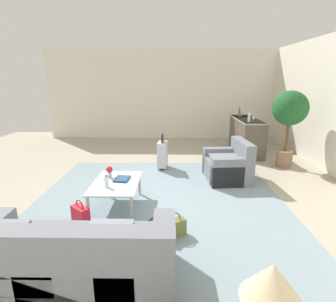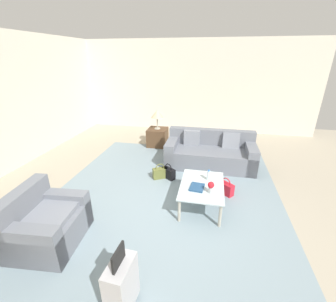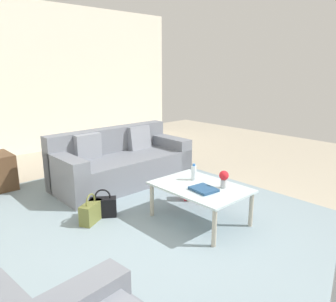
{
  "view_description": "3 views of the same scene",
  "coord_description": "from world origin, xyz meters",
  "px_view_note": "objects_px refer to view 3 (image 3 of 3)",
  "views": [
    {
      "loc": [
        4.43,
        0.43,
        2.1
      ],
      "look_at": [
        0.33,
        0.37,
        0.97
      ],
      "focal_mm": 28.0,
      "sensor_mm": 36.0,
      "label": 1
    },
    {
      "loc": [
        -3.07,
        -0.58,
        2.53
      ],
      "look_at": [
        0.64,
        0.16,
        0.94
      ],
      "focal_mm": 24.0,
      "sensor_mm": 36.0,
      "label": 2
    },
    {
      "loc": [
        -1.98,
        2.21,
        1.78
      ],
      "look_at": [
        0.32,
        0.09,
        0.98
      ],
      "focal_mm": 35.0,
      "sensor_mm": 36.0,
      "label": 3
    }
  ],
  "objects_px": {
    "water_bottle": "(194,173)",
    "handbag_olive": "(91,212)",
    "couch": "(120,164)",
    "handbag_black": "(103,207)",
    "flower_vase": "(224,178)",
    "handbag_red": "(195,190)",
    "coffee_table": "(200,190)",
    "coffee_table_book": "(204,189)"
  },
  "relations": [
    {
      "from": "handbag_black",
      "to": "handbag_red",
      "type": "relative_size",
      "value": 1.0
    },
    {
      "from": "coffee_table",
      "to": "handbag_olive",
      "type": "bearing_deg",
      "value": 48.75
    },
    {
      "from": "handbag_red",
      "to": "handbag_olive",
      "type": "distance_m",
      "value": 1.46
    },
    {
      "from": "couch",
      "to": "handbag_olive",
      "type": "bearing_deg",
      "value": 131.62
    },
    {
      "from": "flower_vase",
      "to": "water_bottle",
      "type": "bearing_deg",
      "value": 6.79
    },
    {
      "from": "couch",
      "to": "coffee_table",
      "type": "xyz_separation_m",
      "value": [
        -1.79,
        0.1,
        0.09
      ]
    },
    {
      "from": "coffee_table",
      "to": "handbag_red",
      "type": "relative_size",
      "value": 3.02
    },
    {
      "from": "couch",
      "to": "handbag_black",
      "type": "distance_m",
      "value": 1.28
    },
    {
      "from": "water_bottle",
      "to": "handbag_olive",
      "type": "bearing_deg",
      "value": 58.74
    },
    {
      "from": "coffee_table_book",
      "to": "handbag_red",
      "type": "bearing_deg",
      "value": -34.8
    },
    {
      "from": "handbag_red",
      "to": "handbag_olive",
      "type": "height_order",
      "value": "same"
    },
    {
      "from": "couch",
      "to": "handbag_olive",
      "type": "height_order",
      "value": "couch"
    },
    {
      "from": "flower_vase",
      "to": "handbag_red",
      "type": "height_order",
      "value": "flower_vase"
    },
    {
      "from": "couch",
      "to": "handbag_red",
      "type": "distance_m",
      "value": 1.36
    },
    {
      "from": "flower_vase",
      "to": "handbag_red",
      "type": "relative_size",
      "value": 0.57
    },
    {
      "from": "coffee_table_book",
      "to": "flower_vase",
      "type": "xyz_separation_m",
      "value": [
        -0.1,
        -0.23,
        0.11
      ]
    },
    {
      "from": "coffee_table",
      "to": "handbag_black",
      "type": "xyz_separation_m",
      "value": [
        0.88,
        0.78,
        -0.26
      ]
    },
    {
      "from": "flower_vase",
      "to": "handbag_olive",
      "type": "xyz_separation_m",
      "value": [
        1.07,
        1.12,
        -0.44
      ]
    },
    {
      "from": "handbag_olive",
      "to": "flower_vase",
      "type": "bearing_deg",
      "value": -133.72
    },
    {
      "from": "coffee_table_book",
      "to": "handbag_olive",
      "type": "height_order",
      "value": "coffee_table_book"
    },
    {
      "from": "couch",
      "to": "handbag_black",
      "type": "xyz_separation_m",
      "value": [
        -0.91,
        0.88,
        -0.17
      ]
    },
    {
      "from": "couch",
      "to": "handbag_red",
      "type": "bearing_deg",
      "value": -164.84
    },
    {
      "from": "coffee_table",
      "to": "handbag_olive",
      "type": "xyz_separation_m",
      "value": [
        0.85,
        0.97,
        -0.26
      ]
    },
    {
      "from": "handbag_black",
      "to": "handbag_olive",
      "type": "distance_m",
      "value": 0.19
    },
    {
      "from": "couch",
      "to": "handbag_black",
      "type": "relative_size",
      "value": 5.97
    },
    {
      "from": "coffee_table",
      "to": "water_bottle",
      "type": "relative_size",
      "value": 5.3
    },
    {
      "from": "flower_vase",
      "to": "handbag_olive",
      "type": "height_order",
      "value": "flower_vase"
    },
    {
      "from": "couch",
      "to": "handbag_olive",
      "type": "relative_size",
      "value": 5.97
    },
    {
      "from": "handbag_red",
      "to": "flower_vase",
      "type": "bearing_deg",
      "value": 156.84
    },
    {
      "from": "water_bottle",
      "to": "handbag_red",
      "type": "relative_size",
      "value": 0.57
    },
    {
      "from": "handbag_olive",
      "to": "water_bottle",
      "type": "bearing_deg",
      "value": -121.26
    },
    {
      "from": "couch",
      "to": "handbag_red",
      "type": "height_order",
      "value": "couch"
    },
    {
      "from": "couch",
      "to": "coffee_table_book",
      "type": "relative_size",
      "value": 7.69
    },
    {
      "from": "coffee_table_book",
      "to": "handbag_red",
      "type": "height_order",
      "value": "coffee_table_book"
    },
    {
      "from": "flower_vase",
      "to": "handbag_black",
      "type": "distance_m",
      "value": 1.51
    },
    {
      "from": "coffee_table_book",
      "to": "handbag_red",
      "type": "distance_m",
      "value": 0.87
    },
    {
      "from": "flower_vase",
      "to": "coffee_table",
      "type": "bearing_deg",
      "value": 34.29
    },
    {
      "from": "handbag_olive",
      "to": "coffee_table_book",
      "type": "bearing_deg",
      "value": -137.52
    },
    {
      "from": "water_bottle",
      "to": "coffee_table_book",
      "type": "bearing_deg",
      "value": 150.64
    },
    {
      "from": "water_bottle",
      "to": "flower_vase",
      "type": "bearing_deg",
      "value": -173.21
    },
    {
      "from": "coffee_table",
      "to": "flower_vase",
      "type": "xyz_separation_m",
      "value": [
        -0.22,
        -0.15,
        0.17
      ]
    },
    {
      "from": "coffee_table",
      "to": "coffee_table_book",
      "type": "bearing_deg",
      "value": 146.31
    }
  ]
}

